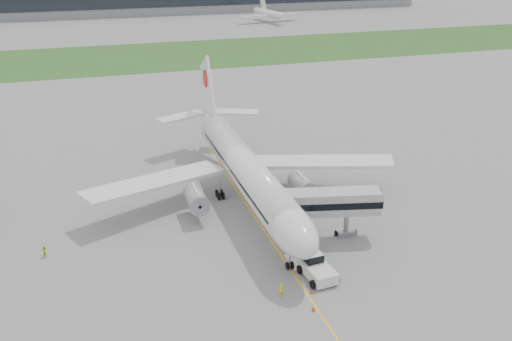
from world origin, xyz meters
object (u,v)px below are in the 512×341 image
object	(u,v)px
jet_bridge	(319,204)
ground_crew_near	(281,290)
pushback_tug	(317,267)
airliner	(244,166)

from	to	relation	value
jet_bridge	ground_crew_near	world-z (taller)	jet_bridge
jet_bridge	ground_crew_near	xyz separation A→B (m)	(-9.07, -10.96, -4.24)
pushback_tug	ground_crew_near	distance (m)	6.05
airliner	ground_crew_near	xyz separation A→B (m)	(-3.00, -25.03, -4.73)
airliner	jet_bridge	size ratio (longest dim) A/B	3.52
pushback_tug	ground_crew_near	world-z (taller)	pushback_tug
jet_bridge	ground_crew_near	distance (m)	14.85
pushback_tug	jet_bridge	bearing A→B (deg)	61.09
pushback_tug	jet_bridge	world-z (taller)	jet_bridge
pushback_tug	jet_bridge	distance (m)	9.88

